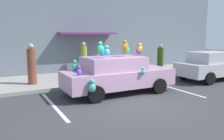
% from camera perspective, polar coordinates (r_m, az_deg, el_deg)
% --- Properties ---
extents(ground_plane, '(60.00, 60.00, 0.00)m').
position_cam_1_polar(ground_plane, '(8.40, 5.33, -8.10)').
color(ground_plane, '#38383A').
extents(sidewalk, '(24.00, 4.00, 0.15)m').
position_cam_1_polar(sidewalk, '(12.74, -7.07, -2.02)').
color(sidewalk, gray).
rests_on(sidewalk, ground).
extents(storefront_building, '(24.00, 1.25, 6.40)m').
position_cam_1_polar(storefront_building, '(14.57, -10.34, 11.55)').
color(storefront_building, slate).
rests_on(storefront_building, ground).
extents(parking_stripe_front, '(0.12, 3.60, 0.01)m').
position_cam_1_polar(parking_stripe_front, '(10.89, 15.17, -4.47)').
color(parking_stripe_front, silver).
rests_on(parking_stripe_front, ground).
extents(parking_stripe_rear, '(0.12, 3.60, 0.01)m').
position_cam_1_polar(parking_stripe_rear, '(8.27, -14.47, -8.58)').
color(parking_stripe_rear, silver).
rests_on(parking_stripe_rear, ground).
extents(plush_covered_car, '(4.66, 2.13, 2.24)m').
position_cam_1_polar(plush_covered_car, '(9.54, 1.37, -1.00)').
color(plush_covered_car, '#C191B4').
rests_on(plush_covered_car, ground).
extents(parked_sedan_behind, '(4.20, 1.96, 1.54)m').
position_cam_1_polar(parked_sedan_behind, '(13.59, 23.84, 1.02)').
color(parked_sedan_behind, '#B7B7BC').
rests_on(parked_sedan_behind, ground).
extents(teddy_bear_on_sidewalk, '(0.35, 0.29, 0.66)m').
position_cam_1_polar(teddy_bear_on_sidewalk, '(12.20, 4.57, -0.64)').
color(teddy_bear_on_sidewalk, beige).
rests_on(teddy_bear_on_sidewalk, sidewalk).
extents(pedestrian_near_shopfront, '(0.39, 0.39, 1.88)m').
position_cam_1_polar(pedestrian_near_shopfront, '(13.88, -7.08, 2.79)').
color(pedestrian_near_shopfront, olive).
rests_on(pedestrian_near_shopfront, sidewalk).
extents(pedestrian_walking_past, '(0.40, 0.40, 1.90)m').
position_cam_1_polar(pedestrian_walking_past, '(11.26, -19.44, 1.07)').
color(pedestrian_walking_past, brown).
rests_on(pedestrian_walking_past, sidewalk).
extents(pedestrian_by_lamp, '(0.40, 0.40, 1.73)m').
position_cam_1_polar(pedestrian_by_lamp, '(14.78, 11.99, 2.71)').
color(pedestrian_by_lamp, '#2F4112').
rests_on(pedestrian_by_lamp, sidewalk).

